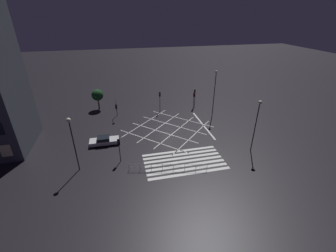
{
  "coord_description": "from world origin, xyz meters",
  "views": [
    {
      "loc": [
        -8.07,
        -35.0,
        19.0
      ],
      "look_at": [
        0.0,
        0.0,
        0.53
      ],
      "focal_mm": 24.0,
      "sensor_mm": 36.0,
      "label": 1
    }
  ],
  "objects": [
    {
      "name": "traffic_light_nw_cross",
      "position": [
        -8.79,
        6.62,
        2.45
      ],
      "size": [
        0.36,
        2.41,
        3.34
      ],
      "rotation": [
        0.0,
        0.0,
        -1.57
      ],
      "color": "black",
      "rests_on": "ground_plane"
    },
    {
      "name": "street_tree_near",
      "position": [
        -12.48,
        12.33,
        3.14
      ],
      "size": [
        2.42,
        2.42,
        4.38
      ],
      "color": "brown",
      "rests_on": "ground_plane"
    },
    {
      "name": "pedestrian_railing",
      "position": [
        -2.69,
        -11.67,
        0.68
      ],
      "size": [
        10.15,
        2.38,
        1.05
      ],
      "rotation": [
        0.0,
        0.0,
        -0.23
      ],
      "color": "#9EA0A5",
      "rests_on": "ground_plane"
    },
    {
      "name": "traffic_light_ne_cross",
      "position": [
        7.68,
        8.39,
        2.49
      ],
      "size": [
        0.36,
        0.39,
        3.48
      ],
      "rotation": [
        0.0,
        0.0,
        -1.57
      ],
      "color": "black",
      "rests_on": "ground_plane"
    },
    {
      "name": "road_markings",
      "position": [
        0.39,
        -6.92,
        0.0
      ],
      "size": [
        16.88,
        21.61,
        0.01
      ],
      "color": "silver",
      "rests_on": "ground_plane"
    },
    {
      "name": "street_lamp_east",
      "position": [
        -14.24,
        -8.8,
        5.66
      ],
      "size": [
        0.55,
        0.55,
        7.66
      ],
      "color": "black",
      "rests_on": "ground_plane"
    },
    {
      "name": "street_lamp_far",
      "position": [
        9.87,
        3.18,
        6.41
      ],
      "size": [
        0.51,
        0.51,
        9.27
      ],
      "color": "black",
      "rests_on": "ground_plane"
    },
    {
      "name": "ground_plane",
      "position": [
        0.0,
        0.0,
        0.0
      ],
      "size": [
        200.0,
        200.0,
        0.0
      ],
      "primitive_type": "plane",
      "color": "black"
    },
    {
      "name": "traffic_light_ne_main",
      "position": [
        7.96,
        8.79,
        2.9
      ],
      "size": [
        0.39,
        0.36,
        4.07
      ],
      "rotation": [
        0.0,
        0.0,
        3.14
      ],
      "color": "black",
      "rests_on": "ground_plane"
    },
    {
      "name": "traffic_light_median_north",
      "position": [
        0.1,
        7.85,
        3.11
      ],
      "size": [
        0.36,
        0.39,
        4.36
      ],
      "rotation": [
        0.0,
        0.0,
        -1.57
      ],
      "color": "black",
      "rests_on": "ground_plane"
    },
    {
      "name": "traffic_light_sw_cross",
      "position": [
        -8.76,
        -8.06,
        2.58
      ],
      "size": [
        0.36,
        0.39,
        3.61
      ],
      "rotation": [
        0.0,
        0.0,
        1.57
      ],
      "color": "black",
      "rests_on": "ground_plane"
    },
    {
      "name": "waiting_car",
      "position": [
        -11.08,
        -2.81,
        0.61
      ],
      "size": [
        4.58,
        1.83,
        1.28
      ],
      "color": "silver",
      "rests_on": "ground_plane"
    },
    {
      "name": "street_lamp_west",
      "position": [
        10.75,
        -9.71,
        5.84
      ],
      "size": [
        0.54,
        0.54,
        8.08
      ],
      "color": "black",
      "rests_on": "ground_plane"
    }
  ]
}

